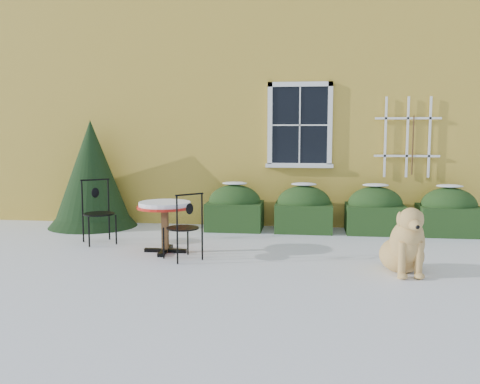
# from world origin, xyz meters

# --- Properties ---
(ground) EXTENTS (80.00, 80.00, 0.00)m
(ground) POSITION_xyz_m (0.00, 0.00, 0.00)
(ground) COLOR white
(ground) RESTS_ON ground
(house) EXTENTS (12.40, 8.40, 6.40)m
(house) POSITION_xyz_m (0.00, 7.00, 3.22)
(house) COLOR gold
(house) RESTS_ON ground
(hedge_row) EXTENTS (4.95, 0.80, 0.91)m
(hedge_row) POSITION_xyz_m (1.65, 2.55, 0.40)
(hedge_row) COLOR #183213
(hedge_row) RESTS_ON ground
(evergreen_shrub) EXTENTS (1.71, 1.71, 2.07)m
(evergreen_shrub) POSITION_xyz_m (-3.11, 2.53, 0.84)
(evergreen_shrub) COLOR black
(evergreen_shrub) RESTS_ON ground
(bistro_table) EXTENTS (0.85, 0.85, 0.79)m
(bistro_table) POSITION_xyz_m (-1.10, 0.51, 0.66)
(bistro_table) COLOR black
(bistro_table) RESTS_ON ground
(patio_chair_near) EXTENTS (0.62, 0.62, 0.99)m
(patio_chair_near) POSITION_xyz_m (-0.70, 0.08, 0.49)
(patio_chair_near) COLOR black
(patio_chair_near) RESTS_ON ground
(patio_chair_far) EXTENTS (0.65, 0.65, 1.06)m
(patio_chair_far) POSITION_xyz_m (-2.40, 1.06, 0.53)
(patio_chair_far) COLOR black
(patio_chair_far) RESTS_ON ground
(dog) EXTENTS (0.66, 1.05, 0.93)m
(dog) POSITION_xyz_m (2.35, -0.29, 0.37)
(dog) COLOR tan
(dog) RESTS_ON ground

